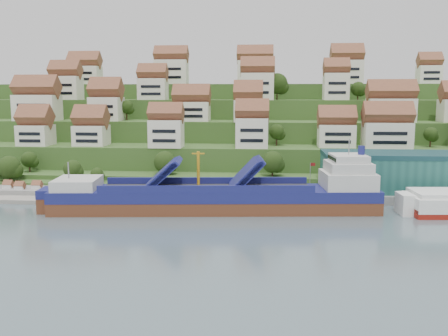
{
  "coord_description": "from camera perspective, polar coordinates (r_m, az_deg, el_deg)",
  "views": [
    {
      "loc": [
        6.76,
        -114.82,
        27.41
      ],
      "look_at": [
        -4.05,
        14.0,
        8.0
      ],
      "focal_mm": 40.0,
      "sensor_mm": 36.0,
      "label": 1
    }
  ],
  "objects": [
    {
      "name": "hillside_village",
      "position": [
        176.03,
        1.65,
        7.62
      ],
      "size": [
        158.62,
        64.09,
        29.61
      ],
      "color": "white",
      "rests_on": "ground"
    },
    {
      "name": "quay",
      "position": [
        133.12,
        10.42,
        -3.0
      ],
      "size": [
        180.0,
        14.0,
        2.2
      ],
      "primitive_type": "cube",
      "color": "gray",
      "rests_on": "ground"
    },
    {
      "name": "warehouse",
      "position": [
        140.82,
        23.48,
        -0.42
      ],
      "size": [
        60.0,
        15.0,
        10.0
      ],
      "primitive_type": "cube",
      "color": "#236057",
      "rests_on": "quay"
    },
    {
      "name": "ground",
      "position": [
        118.24,
        1.39,
        -4.87
      ],
      "size": [
        300.0,
        300.0,
        0.0
      ],
      "primitive_type": "plane",
      "color": "slate",
      "rests_on": "ground"
    },
    {
      "name": "flagpole",
      "position": [
        127.0,
        9.86,
        -0.89
      ],
      "size": [
        1.28,
        0.16,
        8.0
      ],
      "color": "gray",
      "rests_on": "quay"
    },
    {
      "name": "hillside_trees",
      "position": [
        159.88,
        0.62,
        4.74
      ],
      "size": [
        139.81,
        62.84,
        31.53
      ],
      "color": "#274015",
      "rests_on": "ground"
    },
    {
      "name": "beach_huts",
      "position": [
        144.45,
        -22.84,
        -2.23
      ],
      "size": [
        14.4,
        3.7,
        2.2
      ],
      "color": "white",
      "rests_on": "pebble_beach"
    },
    {
      "name": "cargo_ship",
      "position": [
        117.09,
        0.02,
        -3.39
      ],
      "size": [
        76.56,
        18.97,
        16.78
      ],
      "rotation": [
        0.0,
        0.0,
        0.1
      ],
      "color": "brown",
      "rests_on": "ground"
    },
    {
      "name": "hillside",
      "position": [
        219.12,
        3.02,
        4.14
      ],
      "size": [
        260.0,
        128.0,
        31.0
      ],
      "color": "#2D4C1E",
      "rests_on": "ground"
    },
    {
      "name": "pebble_beach",
      "position": [
        144.92,
        -21.87,
        -2.79
      ],
      "size": [
        45.0,
        20.0,
        1.0
      ],
      "primitive_type": "cube",
      "color": "gray",
      "rests_on": "ground"
    }
  ]
}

